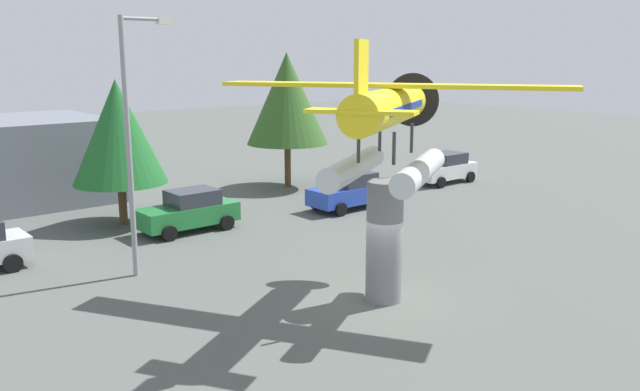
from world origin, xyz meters
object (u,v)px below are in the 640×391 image
Objects in this scene: car_distant_white at (445,168)px; tree_center_back at (287,99)px; car_far_blue at (350,191)px; tree_east at (118,132)px; floatplane_monument at (388,124)px; car_mid_green at (189,211)px; display_pedestal at (384,242)px; streetlight_primary at (133,130)px.

car_distant_white is 0.56× the size of tree_center_back.
tree_east reaches higher than car_far_blue.
floatplane_monument is 11.83m from car_mid_green.
tree_east is (-1.67, 2.93, 3.21)m from car_mid_green.
car_far_blue is at bearing 52.04° from display_pedestal.
display_pedestal is 8.94m from streetlight_primary.
streetlight_primary is 7.36m from tree_east.
car_mid_green and car_distant_white have the same top height.
display_pedestal is at bearing 33.96° from car_distant_white.
car_mid_green is 0.49× the size of streetlight_primary.
car_mid_green is (-0.65, 10.92, -4.49)m from floatplane_monument.
display_pedestal is 0.49× the size of tree_center_back.
car_far_blue is (7.44, 9.61, -4.49)m from floatplane_monument.
display_pedestal is 19.70m from car_distant_white.
tree_center_back is (10.72, 2.04, 0.90)m from tree_east.
streetlight_primary reaches higher than floatplane_monument.
display_pedestal is at bearing -81.02° from tree_east.
tree_center_back is at bearing 61.91° from display_pedestal.
display_pedestal is 0.88× the size of car_mid_green.
streetlight_primary reaches higher than car_far_blue.
streetlight_primary is (-4.07, -3.97, 4.05)m from car_mid_green.
tree_east reaches higher than display_pedestal.
floatplane_monument reaches higher than tree_east.
streetlight_primary is at bearing 10.76° from car_distant_white.
car_mid_green is at bearing 0.01° from car_distant_white.
streetlight_primary is at bearing -109.23° from tree_east.
display_pedestal is at bearing -180.00° from floatplane_monument.
display_pedestal is 11.05m from car_mid_green.
floatplane_monument is 2.26× the size of car_distant_white.
floatplane_monument is at bearing -80.52° from tree_east.
floatplane_monument is (0.11, 0.07, 3.52)m from display_pedestal.
tree_east is (-9.75, 4.24, 3.21)m from car_far_blue.
tree_center_back is (9.05, 4.97, 4.11)m from car_mid_green.
car_mid_green is 11.11m from tree_center_back.
car_distant_white is (8.77, 1.31, 0.00)m from car_far_blue.
floatplane_monument is 17.98m from tree_center_back.
tree_east is 10.95m from tree_center_back.
tree_east reaches higher than car_distant_white.
car_mid_green is 16.85m from car_distant_white.
display_pedestal is 0.88× the size of car_far_blue.
car_distant_white is 10.12m from tree_center_back.
tree_center_back is at bearing -151.23° from car_mid_green.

